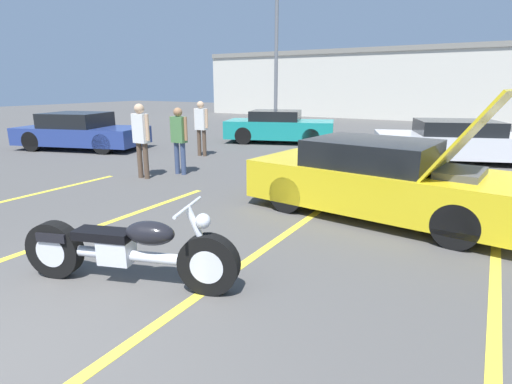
% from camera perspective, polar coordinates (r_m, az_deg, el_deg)
% --- Properties ---
extents(parking_stripe_middle, '(0.12, 6.00, 0.01)m').
position_cam_1_polar(parking_stripe_middle, '(6.50, -24.85, -5.64)').
color(parking_stripe_middle, yellow).
rests_on(parking_stripe_middle, ground).
extents(parking_stripe_back, '(0.12, 6.00, 0.01)m').
position_cam_1_polar(parking_stripe_back, '(4.67, -4.97, -12.30)').
color(parking_stripe_back, yellow).
rests_on(parking_stripe_back, ground).
extents(parking_stripe_far, '(0.12, 6.00, 0.01)m').
position_cam_1_polar(parking_stripe_far, '(4.00, 30.84, -19.78)').
color(parking_stripe_far, yellow).
rests_on(parking_stripe_far, ground).
extents(far_building, '(32.00, 4.20, 4.40)m').
position_cam_1_polar(far_building, '(28.25, 24.77, 14.13)').
color(far_building, beige).
rests_on(far_building, ground).
extents(light_pole, '(1.21, 0.28, 8.54)m').
position_cam_1_polar(light_pole, '(20.83, 3.14, 21.98)').
color(light_pole, slate).
rests_on(light_pole, ground).
extents(motorcycle, '(2.43, 1.03, 0.97)m').
position_cam_1_polar(motorcycle, '(4.62, -17.83, -7.95)').
color(motorcycle, black).
rests_on(motorcycle, ground).
extents(show_car_hood_open, '(4.48, 2.18, 2.10)m').
position_cam_1_polar(show_car_hood_open, '(6.94, 17.41, 1.68)').
color(show_car_hood_open, yellow).
rests_on(show_car_hood_open, ground).
extents(parked_car_mid_row, '(4.37, 2.97, 1.20)m').
position_cam_1_polar(parked_car_mid_row, '(15.47, 3.31, 9.25)').
color(parked_car_mid_row, teal).
rests_on(parked_car_mid_row, ground).
extents(parked_car_left_row, '(4.63, 3.07, 1.23)m').
position_cam_1_polar(parked_car_left_row, '(15.08, -23.75, 7.87)').
color(parked_car_left_row, navy).
rests_on(parked_car_left_row, ground).
extents(parked_car_right_row, '(5.05, 3.34, 1.18)m').
position_cam_1_polar(parked_car_right_row, '(12.88, 27.24, 6.37)').
color(parked_car_right_row, silver).
rests_on(parked_car_right_row, ground).
extents(spectator_near_motorcycle, '(0.52, 0.23, 1.74)m').
position_cam_1_polar(spectator_near_motorcycle, '(9.70, -16.11, 7.91)').
color(spectator_near_motorcycle, brown).
rests_on(spectator_near_motorcycle, ground).
extents(spectator_by_show_car, '(0.52, 0.22, 1.67)m').
position_cam_1_polar(spectator_by_show_car, '(12.50, -7.85, 9.63)').
color(spectator_by_show_car, brown).
rests_on(spectator_by_show_car, ground).
extents(spectator_midground, '(0.52, 0.21, 1.62)m').
position_cam_1_polar(spectator_midground, '(9.94, -10.95, 7.95)').
color(spectator_midground, '#38476B').
rests_on(spectator_midground, ground).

